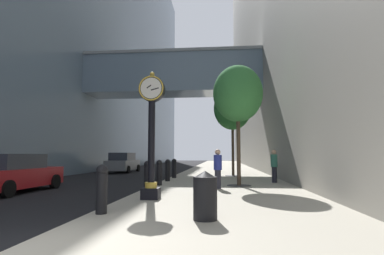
{
  "coord_description": "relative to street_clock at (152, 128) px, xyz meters",
  "views": [
    {
      "loc": [
        3.18,
        -4.29,
        1.53
      ],
      "look_at": [
        0.98,
        18.93,
        3.64
      ],
      "focal_mm": 28.55,
      "sensor_mm": 36.0,
      "label": 1
    }
  ],
  "objects": [
    {
      "name": "street_tree_near",
      "position": [
        3.04,
        4.49,
        1.97
      ],
      "size": [
        2.3,
        2.3,
        5.57
      ],
      "color": "#333335",
      "rests_on": "sidewalk_right"
    },
    {
      "name": "building_block_left",
      "position": [
        -13.62,
        24.57,
        16.57
      ],
      "size": [
        24.09,
        80.0,
        38.06
      ],
      "color": "slate",
      "rests_on": "ground"
    },
    {
      "name": "street_clock",
      "position": [
        0.0,
        0.0,
        0.0
      ],
      "size": [
        0.84,
        0.55,
        4.12
      ],
      "color": "black",
      "rests_on": "sidewalk_right"
    },
    {
      "name": "pedestrian_by_clock",
      "position": [
        2.1,
        3.2,
        -1.39
      ],
      "size": [
        0.45,
        0.45,
        1.63
      ],
      "color": "#23232D",
      "rests_on": "sidewalk_right"
    },
    {
      "name": "bollard_fifth",
      "position": [
        -0.62,
        6.62,
        -1.64
      ],
      "size": [
        0.28,
        0.28,
        1.17
      ],
      "color": "black",
      "rests_on": "sidewalk_right"
    },
    {
      "name": "bollard_nearest",
      "position": [
        -0.62,
        -2.5,
        -1.64
      ],
      "size": [
        0.28,
        0.28,
        1.17
      ],
      "color": "black",
      "rests_on": "sidewalk_right"
    },
    {
      "name": "car_grey_near",
      "position": [
        -6.45,
        16.88,
        -1.56
      ],
      "size": [
        2.1,
        4.59,
        1.73
      ],
      "color": "slate",
      "rests_on": "ground"
    },
    {
      "name": "bollard_fourth",
      "position": [
        -0.62,
        4.34,
        -1.64
      ],
      "size": [
        0.28,
        0.28,
        1.17
      ],
      "color": "black",
      "rests_on": "sidewalk_right"
    },
    {
      "name": "car_red_mid",
      "position": [
        -6.3,
        2.23,
        -1.62
      ],
      "size": [
        2.08,
        4.57,
        1.58
      ],
      "color": "#AD191E",
      "rests_on": "ground"
    },
    {
      "name": "sidewalk_right",
      "position": [
        2.32,
        24.62,
        -2.32
      ],
      "size": [
        6.53,
        80.0,
        0.14
      ],
      "primitive_type": "cube",
      "color": "#ADA593",
      "rests_on": "ground"
    },
    {
      "name": "ground_plane",
      "position": [
        -0.95,
        21.62,
        -2.39
      ],
      "size": [
        110.0,
        110.0,
        0.0
      ],
      "primitive_type": "plane",
      "color": "black",
      "rests_on": "ground"
    },
    {
      "name": "bollard_sixth",
      "position": [
        -0.62,
        8.9,
        -1.64
      ],
      "size": [
        0.28,
        0.28,
        1.17
      ],
      "color": "black",
      "rests_on": "sidewalk_right"
    },
    {
      "name": "street_tree_mid_near",
      "position": [
        3.04,
        11.1,
        2.28
      ],
      "size": [
        2.54,
        2.54,
        6.02
      ],
      "color": "#333335",
      "rests_on": "sidewalk_right"
    },
    {
      "name": "pedestrian_walking",
      "position": [
        4.93,
        6.31,
        -1.37
      ],
      "size": [
        0.46,
        0.46,
        1.66
      ],
      "color": "#23232D",
      "rests_on": "sidewalk_right"
    },
    {
      "name": "bollard_third",
      "position": [
        -0.62,
        2.06,
        -1.64
      ],
      "size": [
        0.28,
        0.28,
        1.17
      ],
      "color": "black",
      "rests_on": "sidewalk_right"
    },
    {
      "name": "trash_bin",
      "position": [
        1.88,
        -2.95,
        -1.72
      ],
      "size": [
        0.53,
        0.53,
        1.05
      ],
      "color": "black",
      "rests_on": "sidewalk_right"
    }
  ]
}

